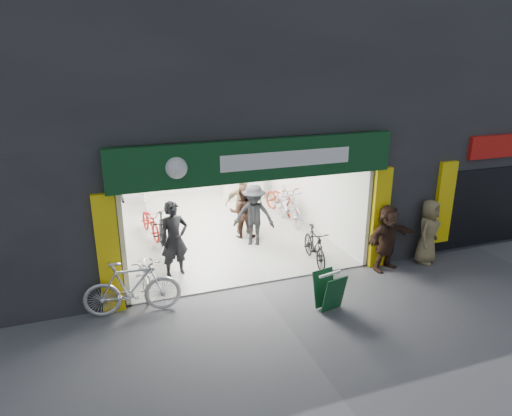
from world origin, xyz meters
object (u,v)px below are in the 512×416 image
bike_left_front (145,272)px  pedestrian_near (428,232)px  bike_right_front (315,246)px  parked_bike (132,287)px  sandwich_board (329,290)px

bike_left_front → pedestrian_near: bearing=-5.1°
bike_left_front → bike_right_front: bike_right_front is taller
parked_bike → sandwich_board: (3.94, -1.23, -0.15)m
bike_left_front → pedestrian_near: (7.09, -0.90, 0.39)m
bike_left_front → sandwich_board: 4.16m
parked_bike → pedestrian_near: 7.45m
bike_right_front → parked_bike: 4.75m
bike_right_front → pedestrian_near: pedestrian_near is taller
bike_left_front → parked_bike: bearing=-110.0°
parked_bike → sandwich_board: 4.13m
pedestrian_near → sandwich_board: 3.74m
parked_bike → bike_right_front: bearing=-73.7°
sandwich_board → parked_bike: bearing=151.9°
bike_left_front → sandwich_board: bearing=-28.7°
bike_left_front → parked_bike: parked_bike is taller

